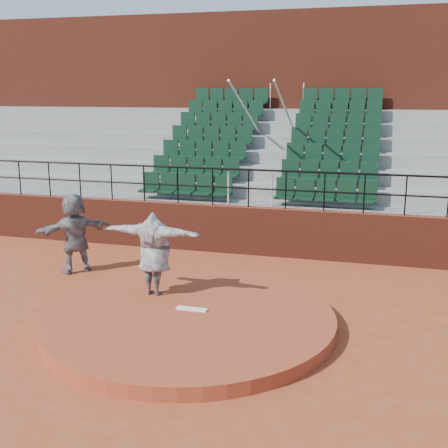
# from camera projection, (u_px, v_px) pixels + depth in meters

# --- Properties ---
(ground) EXTENTS (90.00, 90.00, 0.00)m
(ground) POSITION_uv_depth(u_px,v_px,m) (190.00, 325.00, 10.66)
(ground) COLOR #983E22
(ground) RESTS_ON ground
(pitchers_mound) EXTENTS (5.50, 5.50, 0.25)m
(pitchers_mound) POSITION_uv_depth(u_px,v_px,m) (189.00, 319.00, 10.63)
(pitchers_mound) COLOR #9A3E22
(pitchers_mound) RESTS_ON ground
(pitching_rubber) EXTENTS (0.60, 0.15, 0.03)m
(pitching_rubber) POSITION_uv_depth(u_px,v_px,m) (192.00, 309.00, 10.74)
(pitching_rubber) COLOR white
(pitching_rubber) RESTS_ON pitchers_mound
(boundary_wall) EXTENTS (24.00, 0.30, 1.30)m
(boundary_wall) POSITION_uv_depth(u_px,v_px,m) (248.00, 230.00, 15.20)
(boundary_wall) COLOR maroon
(boundary_wall) RESTS_ON ground
(wall_railing) EXTENTS (24.04, 0.05, 1.03)m
(wall_railing) POSITION_uv_depth(u_px,v_px,m) (249.00, 180.00, 14.88)
(wall_railing) COLOR black
(wall_railing) RESTS_ON boundary_wall
(seating_deck) EXTENTS (24.00, 5.97, 4.63)m
(seating_deck) POSITION_uv_depth(u_px,v_px,m) (273.00, 181.00, 18.45)
(seating_deck) COLOR gray
(seating_deck) RESTS_ON ground
(press_box_facade) EXTENTS (24.00, 3.00, 7.10)m
(press_box_facade) POSITION_uv_depth(u_px,v_px,m) (292.00, 111.00, 21.66)
(press_box_facade) COLOR maroon
(press_box_facade) RESTS_ON ground
(pitcher) EXTENTS (2.15, 0.71, 1.73)m
(pitcher) POSITION_uv_depth(u_px,v_px,m) (154.00, 253.00, 11.40)
(pitcher) COLOR black
(pitcher) RESTS_ON pitchers_mound
(fielder) EXTENTS (1.70, 1.69, 1.96)m
(fielder) POSITION_uv_depth(u_px,v_px,m) (75.00, 233.00, 13.60)
(fielder) COLOR black
(fielder) RESTS_ON ground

